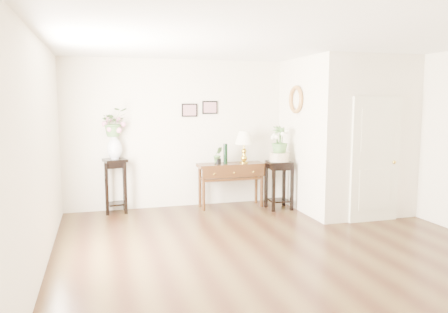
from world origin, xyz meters
name	(u,v)px	position (x,y,z in m)	size (l,w,h in m)	color
floor	(276,247)	(0.00, 0.00, 0.00)	(6.00, 5.50, 0.02)	#443118
ceiling	(279,42)	(0.00, 0.00, 2.80)	(6.00, 5.50, 0.02)	white
wall_back	(222,133)	(0.00, 2.75, 1.40)	(6.00, 0.02, 2.80)	beige
wall_front	(420,184)	(0.00, -2.75, 1.40)	(6.00, 0.02, 2.80)	beige
wall_left	(40,155)	(-3.00, 0.00, 1.40)	(0.02, 5.50, 2.80)	beige
partition	(344,134)	(2.10, 1.77, 1.40)	(1.80, 1.95, 2.80)	beige
door	(375,160)	(2.10, 0.78, 1.05)	(0.90, 0.05, 2.10)	silver
art_print_left	(189,110)	(-0.65, 2.73, 1.85)	(0.30, 0.02, 0.25)	black
art_print_right	(210,107)	(-0.25, 2.73, 1.90)	(0.30, 0.02, 0.25)	black
wall_ornament	(296,100)	(1.16, 1.90, 2.05)	(0.51, 0.51, 0.07)	#A2652A
console_table	(231,185)	(0.07, 2.40, 0.42)	(1.27, 0.42, 0.84)	black
table_lamp	(244,145)	(0.34, 2.40, 1.19)	(0.35, 0.35, 0.62)	gold
green_vase	(225,155)	(-0.03, 2.40, 1.01)	(0.08, 0.08, 0.38)	black
potted_plant	(218,156)	(-0.18, 2.40, 1.00)	(0.17, 0.14, 0.31)	#4B793A
plant_stand_a	(116,186)	(-2.06, 2.57, 0.49)	(0.38, 0.38, 0.99)	black
porcelain_vase	(114,147)	(-2.06, 2.57, 1.21)	(0.26, 0.26, 0.46)	white
lily_arrangement	(114,123)	(-2.06, 2.57, 1.64)	(0.46, 0.40, 0.51)	#4B793A
plant_stand_b	(279,185)	(0.90, 2.01, 0.45)	(0.43, 0.43, 0.91)	black
ceramic_bowl	(279,157)	(0.90, 2.01, 0.99)	(0.37, 0.37, 0.16)	beige
narcissus	(280,140)	(0.90, 2.01, 1.30)	(0.30, 0.30, 0.54)	#4B793A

